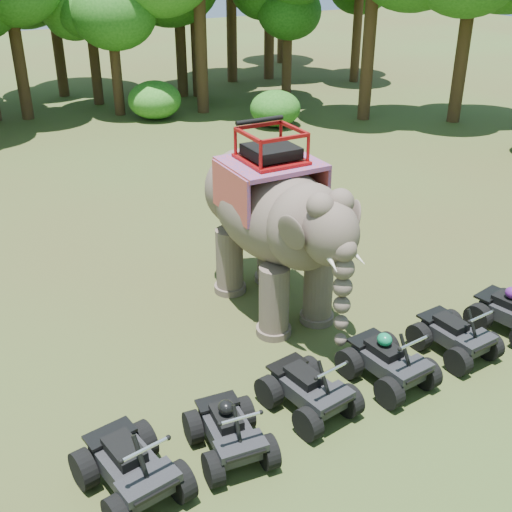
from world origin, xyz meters
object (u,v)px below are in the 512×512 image
(atv_0, at_px, (130,459))
(atv_1, at_px, (229,425))
(atv_2, at_px, (309,382))
(atv_3, at_px, (389,355))
(elephant, at_px, (273,221))
(atv_4, at_px, (456,328))

(atv_0, relative_size, atv_1, 1.11)
(atv_1, xyz_separation_m, atv_2, (1.78, 0.24, 0.02))
(atv_1, height_order, atv_3, atv_3)
(atv_3, bearing_deg, atv_2, 172.84)
(elephant, xyz_separation_m, atv_1, (-3.20, -3.79, -1.57))
(atv_0, bearing_deg, atv_2, -4.42)
(atv_1, relative_size, atv_2, 0.96)
(atv_1, distance_m, atv_4, 5.46)
(atv_1, xyz_separation_m, atv_4, (5.46, 0.17, 0.00))
(atv_4, bearing_deg, elephant, 119.17)
(atv_1, bearing_deg, atv_4, 9.50)
(atv_4, bearing_deg, atv_2, 176.14)
(atv_2, relative_size, atv_3, 0.99)
(atv_1, height_order, atv_2, atv_2)
(elephant, distance_m, atv_3, 3.98)
(atv_1, xyz_separation_m, atv_3, (3.60, 0.14, 0.03))
(atv_4, bearing_deg, atv_3, 178.17)
(elephant, distance_m, atv_0, 6.37)
(elephant, relative_size, atv_1, 3.16)
(atv_0, height_order, atv_2, atv_0)
(atv_0, bearing_deg, atv_3, -6.57)
(atv_2, xyz_separation_m, atv_4, (3.67, -0.07, -0.02))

